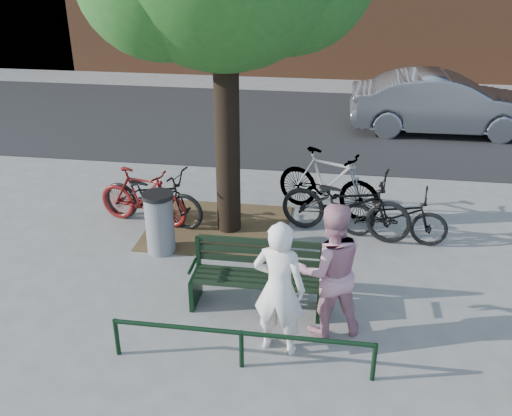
% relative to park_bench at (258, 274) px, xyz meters
% --- Properties ---
extents(ground, '(90.00, 90.00, 0.00)m').
position_rel_park_bench_xyz_m(ground, '(0.00, -0.08, -0.48)').
color(ground, gray).
rests_on(ground, ground).
extents(dirt_pit, '(2.40, 2.00, 0.02)m').
position_rel_park_bench_xyz_m(dirt_pit, '(-1.00, 2.12, -0.47)').
color(dirt_pit, brown).
rests_on(dirt_pit, ground).
extents(road, '(40.00, 7.00, 0.01)m').
position_rel_park_bench_xyz_m(road, '(0.00, 8.42, -0.47)').
color(road, black).
rests_on(road, ground).
extents(park_bench, '(1.74, 0.54, 0.97)m').
position_rel_park_bench_xyz_m(park_bench, '(0.00, 0.00, 0.00)').
color(park_bench, black).
rests_on(park_bench, ground).
extents(guard_railing, '(3.06, 0.06, 0.51)m').
position_rel_park_bench_xyz_m(guard_railing, '(0.00, -1.28, -0.08)').
color(guard_railing, black).
rests_on(guard_railing, ground).
extents(person_left, '(0.69, 0.52, 1.72)m').
position_rel_park_bench_xyz_m(person_left, '(0.38, -0.89, 0.38)').
color(person_left, white).
rests_on(person_left, ground).
extents(person_right, '(1.01, 0.89, 1.76)m').
position_rel_park_bench_xyz_m(person_right, '(0.95, -0.43, 0.40)').
color(person_right, '#C08493').
rests_on(person_right, ground).
extents(litter_bin, '(0.49, 0.49, 1.00)m').
position_rel_park_bench_xyz_m(litter_bin, '(-1.72, 1.22, 0.03)').
color(litter_bin, gray).
rests_on(litter_bin, ground).
extents(bicycle_a, '(2.04, 1.10, 1.02)m').
position_rel_park_bench_xyz_m(bicycle_a, '(-2.15, 2.17, 0.03)').
color(bicycle_a, black).
rests_on(bicycle_a, ground).
extents(bicycle_b, '(1.74, 0.82, 1.01)m').
position_rel_park_bench_xyz_m(bicycle_b, '(-2.31, 2.12, 0.03)').
color(bicycle_b, '#5A0E0C').
rests_on(bicycle_b, ground).
extents(bicycle_c, '(2.29, 1.22, 1.14)m').
position_rel_park_bench_xyz_m(bicycle_c, '(1.14, 2.21, 0.09)').
color(bicycle_c, black).
rests_on(bicycle_c, ground).
extents(bicycle_d, '(2.04, 1.32, 1.19)m').
position_rel_park_bench_xyz_m(bicycle_d, '(0.83, 3.01, 0.12)').
color(bicycle_d, gray).
rests_on(bicycle_d, ground).
extents(bicycle_e, '(1.82, 0.87, 0.92)m').
position_rel_park_bench_xyz_m(bicycle_e, '(1.92, 2.12, -0.02)').
color(bicycle_e, black).
rests_on(bicycle_e, ground).
extents(parked_car, '(4.62, 1.67, 1.51)m').
position_rel_park_bench_xyz_m(parked_car, '(3.52, 8.19, 0.28)').
color(parked_car, slate).
rests_on(parked_car, ground).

